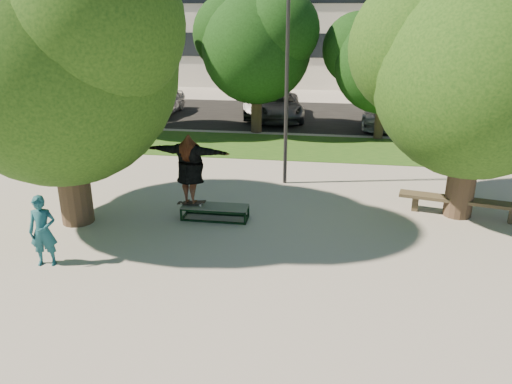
% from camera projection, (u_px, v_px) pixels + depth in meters
% --- Properties ---
extents(ground, '(120.00, 120.00, 0.00)m').
position_uv_depth(ground, '(223.00, 249.00, 11.96)').
color(ground, '#99968D').
rests_on(ground, ground).
extents(grass_strip, '(30.00, 4.00, 0.02)m').
position_uv_depth(grass_strip, '(295.00, 147.00, 20.62)').
color(grass_strip, '#194513').
rests_on(grass_strip, ground).
extents(asphalt_strip, '(40.00, 8.00, 0.01)m').
position_uv_depth(asphalt_strip, '(286.00, 115.00, 26.79)').
color(asphalt_strip, black).
rests_on(asphalt_strip, ground).
extents(tree_left, '(6.96, 5.95, 7.12)m').
position_uv_depth(tree_left, '(55.00, 52.00, 12.04)').
color(tree_left, '#38281E').
rests_on(tree_left, ground).
extents(tree_right, '(6.24, 5.33, 6.51)m').
position_uv_depth(tree_right, '(475.00, 64.00, 12.57)').
color(tree_right, '#38281E').
rests_on(tree_right, ground).
extents(bg_tree_left, '(5.28, 4.51, 5.77)m').
position_uv_depth(bg_tree_left, '(128.00, 49.00, 21.85)').
color(bg_tree_left, '#38281E').
rests_on(bg_tree_left, ground).
extents(bg_tree_mid, '(5.76, 4.92, 6.24)m').
position_uv_depth(bg_tree_mid, '(255.00, 42.00, 21.91)').
color(bg_tree_mid, '#38281E').
rests_on(bg_tree_mid, ground).
extents(bg_tree_right, '(5.04, 4.31, 5.43)m').
position_uv_depth(bg_tree_right, '(383.00, 57.00, 20.85)').
color(bg_tree_right, '#38281E').
rests_on(bg_tree_right, ground).
extents(lamppost, '(0.25, 0.15, 6.11)m').
position_uv_depth(lamppost, '(287.00, 86.00, 15.36)').
color(lamppost, '#2D2D30').
rests_on(lamppost, ground).
extents(grind_box, '(1.80, 0.60, 0.38)m').
position_uv_depth(grind_box, '(215.00, 212.00, 13.59)').
color(grind_box, black).
rests_on(grind_box, ground).
extents(skater_rig, '(2.39, 0.96, 1.97)m').
position_uv_depth(skater_rig, '(190.00, 169.00, 13.26)').
color(skater_rig, white).
rests_on(skater_rig, grind_box).
extents(bystander, '(0.67, 0.51, 1.63)m').
position_uv_depth(bystander, '(43.00, 231.00, 10.96)').
color(bystander, '#174D59').
rests_on(bystander, ground).
extents(bench, '(3.42, 1.16, 0.52)m').
position_uv_depth(bench, '(463.00, 202.00, 13.64)').
color(bench, '#493F2C').
rests_on(bench, ground).
extents(car_silver_a, '(1.81, 4.20, 1.41)m').
position_uv_depth(car_silver_a, '(161.00, 101.00, 26.74)').
color(car_silver_a, '#B1B0B5').
rests_on(car_silver_a, asphalt_strip).
extents(car_dark, '(2.12, 4.18, 1.31)m').
position_uv_depth(car_dark, '(256.00, 104.00, 26.31)').
color(car_dark, black).
rests_on(car_dark, asphalt_strip).
extents(car_grey, '(3.04, 5.22, 1.36)m').
position_uv_depth(car_grey, '(279.00, 106.00, 25.71)').
color(car_grey, '#5B5B60').
rests_on(car_grey, asphalt_strip).
extents(car_silver_b, '(2.43, 5.10, 1.44)m').
position_uv_depth(car_silver_b, '(384.00, 110.00, 24.43)').
color(car_silver_b, '#A6A6AA').
rests_on(car_silver_b, asphalt_strip).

